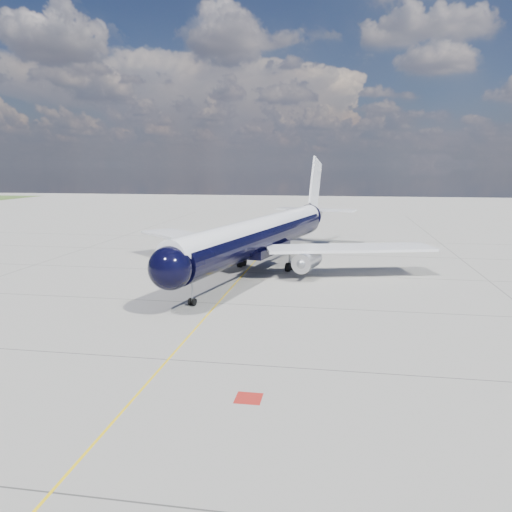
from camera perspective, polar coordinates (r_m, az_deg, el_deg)
The scene contains 4 objects.
ground at distance 69.86m, azimuth -0.51°, elevation -1.02°, with size 320.00×320.00×0.00m, color gray.
taxiway_centerline at distance 65.05m, azimuth -1.26°, elevation -1.88°, with size 0.16×160.00×0.01m, color yellow.
red_marking at distance 31.14m, azimuth -0.86°, elevation -15.94°, with size 1.60×1.60×0.01m, color maroon.
main_airliner at distance 66.39m, azimuth 1.02°, elevation 2.54°, with size 42.37×52.37×15.32m.
Camera 1 is at (11.80, -37.46, 13.81)m, focal length 35.00 mm.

